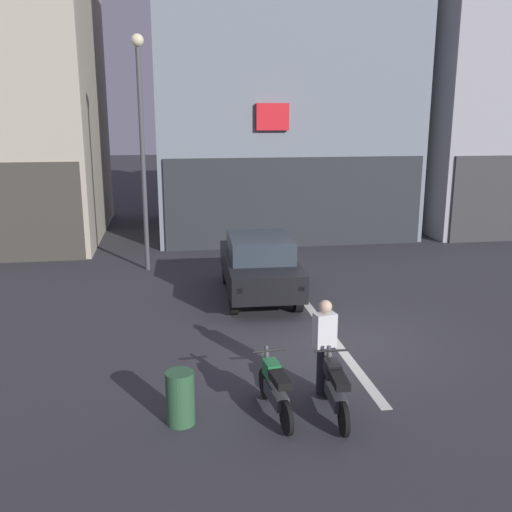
# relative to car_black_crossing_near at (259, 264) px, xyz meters

# --- Properties ---
(ground_plane) EXTENTS (120.00, 120.00, 0.00)m
(ground_plane) POSITION_rel_car_black_crossing_near_xyz_m (1.08, -3.18, -0.89)
(ground_plane) COLOR #333338
(lane_centre_line) EXTENTS (0.20, 18.00, 0.01)m
(lane_centre_line) POSITION_rel_car_black_crossing_near_xyz_m (1.08, 2.82, -0.88)
(lane_centre_line) COLOR silver
(lane_centre_line) RESTS_ON ground
(building_mid_block) EXTENTS (9.68, 7.43, 11.22)m
(building_mid_block) POSITION_rel_car_black_crossing_near_xyz_m (2.25, 9.27, 4.71)
(building_mid_block) COLOR gray
(building_mid_block) RESTS_ON ground
(car_black_crossing_near) EXTENTS (1.90, 4.16, 1.64)m
(car_black_crossing_near) POSITION_rel_car_black_crossing_near_xyz_m (0.00, 0.00, 0.00)
(car_black_crossing_near) COLOR black
(car_black_crossing_near) RESTS_ON ground
(street_lamp) EXTENTS (0.36, 0.36, 6.86)m
(street_lamp) POSITION_rel_car_black_crossing_near_xyz_m (-2.95, 3.23, 3.28)
(street_lamp) COLOR #47474C
(street_lamp) RESTS_ON ground
(motorcycle_green_row_leftmost) EXTENTS (0.55, 1.67, 0.98)m
(motorcycle_green_row_leftmost) POSITION_rel_car_black_crossing_near_xyz_m (-0.74, -6.03, -0.43)
(motorcycle_green_row_leftmost) COLOR black
(motorcycle_green_row_leftmost) RESTS_ON ground
(motorcycle_black_row_left_mid) EXTENTS (0.55, 1.67, 0.98)m
(motorcycle_black_row_left_mid) POSITION_rel_car_black_crossing_near_xyz_m (0.19, -6.20, -0.43)
(motorcycle_black_row_left_mid) COLOR black
(motorcycle_black_row_left_mid) RESTS_ON ground
(person_by_motorcycles) EXTENTS (0.40, 0.29, 1.67)m
(person_by_motorcycles) POSITION_rel_car_black_crossing_near_xyz_m (0.21, -5.45, -0.03)
(person_by_motorcycles) COLOR #23232D
(person_by_motorcycles) RESTS_ON ground
(trash_bin) EXTENTS (0.44, 0.44, 0.85)m
(trash_bin) POSITION_rel_car_black_crossing_near_xyz_m (-2.22, -6.07, -0.46)
(trash_bin) COLOR #2D5938
(trash_bin) RESTS_ON ground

